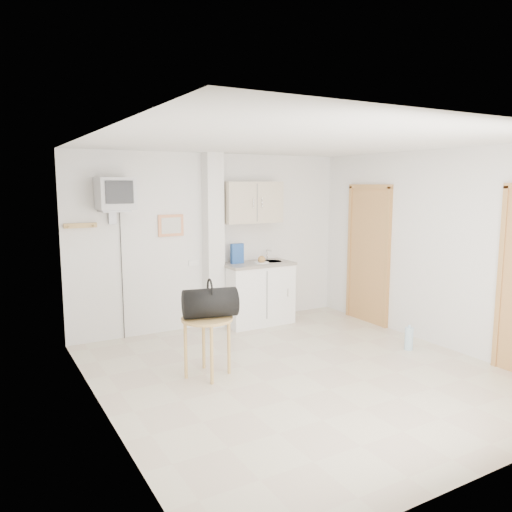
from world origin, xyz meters
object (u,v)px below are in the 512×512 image
water_bottle (409,339)px  round_table (207,326)px  crt_television (115,195)px  duffel_bag (210,303)px

water_bottle → round_table: bearing=169.6°
round_table → water_bottle: 2.63m
crt_television → round_table: (0.53, -1.57, -1.38)m
crt_television → duffel_bag: crt_television is taller
crt_television → round_table: bearing=-71.3°
crt_television → round_table: crt_television is taller
crt_television → round_table: size_ratio=3.30×
crt_television → duffel_bag: (0.57, -1.58, -1.12)m
round_table → duffel_bag: size_ratio=1.05×
round_table → water_bottle: bearing=-10.4°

